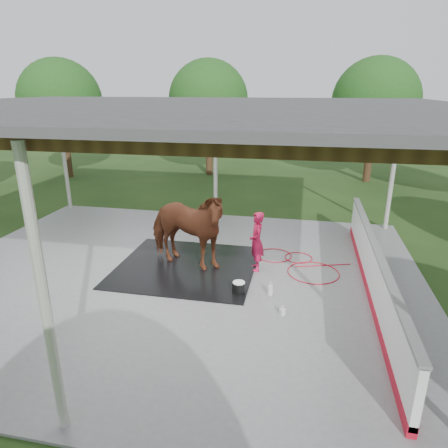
% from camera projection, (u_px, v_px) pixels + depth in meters
% --- Properties ---
extents(ground, '(100.00, 100.00, 0.00)m').
position_uv_depth(ground, '(174.00, 277.00, 9.83)').
color(ground, '#1E3814').
extents(concrete_slab, '(12.00, 10.00, 0.05)m').
position_uv_depth(concrete_slab, '(174.00, 276.00, 9.82)').
color(concrete_slab, slate).
rests_on(concrete_slab, ground).
extents(pavilion_structure, '(12.60, 10.60, 4.05)m').
position_uv_depth(pavilion_structure, '(166.00, 110.00, 8.54)').
color(pavilion_structure, beige).
rests_on(pavilion_structure, ground).
extents(dasher_board, '(0.16, 8.00, 1.15)m').
position_uv_depth(dasher_board, '(373.00, 271.00, 8.76)').
color(dasher_board, '#A90E21').
rests_on(dasher_board, concrete_slab).
extents(tree_belt, '(28.00, 28.00, 5.80)m').
position_uv_depth(tree_belt, '(192.00, 116.00, 9.37)').
color(tree_belt, '#382314').
rests_on(tree_belt, ground).
extents(rubber_mat, '(3.48, 3.26, 0.03)m').
position_uv_depth(rubber_mat, '(187.00, 266.00, 10.26)').
color(rubber_mat, black).
rests_on(rubber_mat, concrete_slab).
extents(horse, '(2.61, 1.75, 2.03)m').
position_uv_depth(horse, '(185.00, 229.00, 9.93)').
color(horse, brown).
rests_on(horse, rubber_mat).
extents(handler, '(0.50, 0.63, 1.51)m').
position_uv_depth(handler, '(257.00, 241.00, 9.88)').
color(handler, '#CE1646').
rests_on(handler, concrete_slab).
extents(wash_bucket, '(0.30, 0.30, 0.28)m').
position_uv_depth(wash_bucket, '(239.00, 288.00, 8.90)').
color(wash_bucket, black).
rests_on(wash_bucket, concrete_slab).
extents(soap_bottle_a, '(0.15, 0.15, 0.33)m').
position_uv_depth(soap_bottle_a, '(270.00, 289.00, 8.80)').
color(soap_bottle_a, silver).
rests_on(soap_bottle_a, concrete_slab).
extents(soap_bottle_b, '(0.14, 0.14, 0.22)m').
position_uv_depth(soap_bottle_b, '(282.00, 310.00, 8.05)').
color(soap_bottle_b, '#338CD8').
rests_on(soap_bottle_b, concrete_slab).
extents(hose_coil, '(2.49, 2.00, 0.02)m').
position_uv_depth(hose_coil, '(299.00, 264.00, 10.37)').
color(hose_coil, '#B20C1D').
rests_on(hose_coil, concrete_slab).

